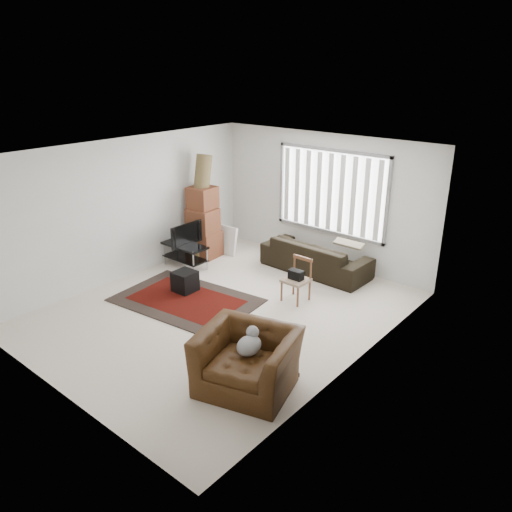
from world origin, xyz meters
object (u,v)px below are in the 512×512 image
Objects in this scene: sofa at (316,252)px; armchair at (247,357)px; side_chair at (297,278)px; moving_boxes at (203,225)px; tv_stand at (185,251)px.

armchair reaches higher than sofa.
moving_boxes is at bearing 171.16° from side_chair.
tv_stand is at bearing -77.54° from moving_boxes.
armchair is (1.46, -3.80, 0.03)m from sofa.
armchair is at bearing -31.70° from tv_stand.
moving_boxes is at bearing 125.86° from armchair.
tv_stand is 0.67× the size of armchair.
moving_boxes is 0.69× the size of sofa.
side_chair is at bearing 95.59° from armchair.
tv_stand is 2.67m from side_chair.
armchair is at bearing -67.41° from side_chair.
moving_boxes is at bearing 21.30° from sofa.
sofa is 1.51× the size of armchair.
sofa is (2.35, 0.84, -0.29)m from moving_boxes.
sofa reaches higher than tv_stand.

